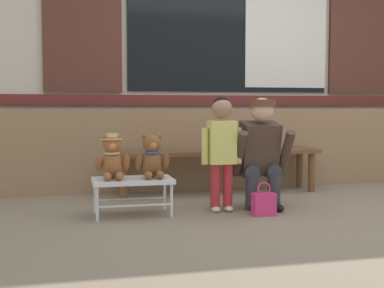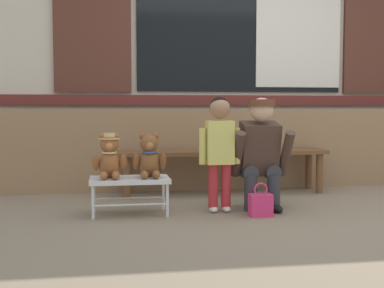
{
  "view_description": "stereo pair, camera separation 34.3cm",
  "coord_description": "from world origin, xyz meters",
  "px_view_note": "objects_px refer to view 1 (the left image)",
  "views": [
    {
      "loc": [
        -1.85,
        -3.87,
        0.87
      ],
      "look_at": [
        -0.8,
        0.44,
        0.55
      ],
      "focal_mm": 47.74,
      "sensor_mm": 36.0,
      "label": 1
    },
    {
      "loc": [
        -1.51,
        -3.94,
        0.87
      ],
      "look_at": [
        -0.8,
        0.44,
        0.55
      ],
      "focal_mm": 47.74,
      "sensor_mm": 36.0,
      "label": 2
    }
  ],
  "objects_px": {
    "small_display_bench": "(133,182)",
    "adult_crouching": "(261,153)",
    "teddy_bear_with_hat": "(112,157)",
    "handbag_on_ground": "(264,203)",
    "teddy_bear_plain": "(152,158)",
    "wooden_bench_long": "(218,157)",
    "child_standing": "(222,141)"
  },
  "relations": [
    {
      "from": "small_display_bench",
      "to": "adult_crouching",
      "type": "distance_m",
      "value": 1.14
    },
    {
      "from": "teddy_bear_with_hat",
      "to": "handbag_on_ground",
      "type": "distance_m",
      "value": 1.27
    },
    {
      "from": "teddy_bear_plain",
      "to": "adult_crouching",
      "type": "relative_size",
      "value": 0.38
    },
    {
      "from": "wooden_bench_long",
      "to": "child_standing",
      "type": "distance_m",
      "value": 0.94
    },
    {
      "from": "adult_crouching",
      "to": "wooden_bench_long",
      "type": "bearing_deg",
      "value": 100.15
    },
    {
      "from": "teddy_bear_with_hat",
      "to": "small_display_bench",
      "type": "bearing_deg",
      "value": -0.77
    },
    {
      "from": "wooden_bench_long",
      "to": "handbag_on_ground",
      "type": "relative_size",
      "value": 7.72
    },
    {
      "from": "adult_crouching",
      "to": "handbag_on_ground",
      "type": "bearing_deg",
      "value": -106.36
    },
    {
      "from": "handbag_on_ground",
      "to": "small_display_bench",
      "type": "bearing_deg",
      "value": 166.17
    },
    {
      "from": "teddy_bear_with_hat",
      "to": "handbag_on_ground",
      "type": "relative_size",
      "value": 1.34
    },
    {
      "from": "child_standing",
      "to": "handbag_on_ground",
      "type": "xyz_separation_m",
      "value": [
        0.28,
        -0.23,
        -0.5
      ]
    },
    {
      "from": "small_display_bench",
      "to": "handbag_on_ground",
      "type": "xyz_separation_m",
      "value": [
        1.03,
        -0.25,
        -0.17
      ]
    },
    {
      "from": "teddy_bear_with_hat",
      "to": "adult_crouching",
      "type": "xyz_separation_m",
      "value": [
        1.28,
        0.05,
        0.01
      ]
    },
    {
      "from": "wooden_bench_long",
      "to": "handbag_on_ground",
      "type": "bearing_deg",
      "value": -87.12
    },
    {
      "from": "teddy_bear_with_hat",
      "to": "teddy_bear_plain",
      "type": "bearing_deg",
      "value": -0.13
    },
    {
      "from": "wooden_bench_long",
      "to": "handbag_on_ground",
      "type": "distance_m",
      "value": 1.16
    },
    {
      "from": "wooden_bench_long",
      "to": "adult_crouching",
      "type": "distance_m",
      "value": 0.84
    },
    {
      "from": "child_standing",
      "to": "adult_crouching",
      "type": "distance_m",
      "value": 0.4
    },
    {
      "from": "small_display_bench",
      "to": "teddy_bear_plain",
      "type": "bearing_deg",
      "value": 0.51
    },
    {
      "from": "small_display_bench",
      "to": "teddy_bear_plain",
      "type": "distance_m",
      "value": 0.25
    },
    {
      "from": "teddy_bear_with_hat",
      "to": "child_standing",
      "type": "xyz_separation_m",
      "value": [
        0.9,
        -0.02,
        0.12
      ]
    },
    {
      "from": "teddy_bear_plain",
      "to": "adult_crouching",
      "type": "height_order",
      "value": "adult_crouching"
    },
    {
      "from": "child_standing",
      "to": "teddy_bear_with_hat",
      "type": "bearing_deg",
      "value": 178.74
    },
    {
      "from": "teddy_bear_plain",
      "to": "child_standing",
      "type": "xyz_separation_m",
      "value": [
        0.58,
        -0.02,
        0.13
      ]
    },
    {
      "from": "wooden_bench_long",
      "to": "child_standing",
      "type": "bearing_deg",
      "value": -104.43
    },
    {
      "from": "small_display_bench",
      "to": "child_standing",
      "type": "distance_m",
      "value": 0.81
    },
    {
      "from": "small_display_bench",
      "to": "wooden_bench_long",
      "type": "bearing_deg",
      "value": 41.83
    },
    {
      "from": "wooden_bench_long",
      "to": "child_standing",
      "type": "xyz_separation_m",
      "value": [
        -0.23,
        -0.89,
        0.22
      ]
    },
    {
      "from": "wooden_bench_long",
      "to": "adult_crouching",
      "type": "xyz_separation_m",
      "value": [
        0.15,
        -0.82,
        0.11
      ]
    },
    {
      "from": "wooden_bench_long",
      "to": "small_display_bench",
      "type": "distance_m",
      "value": 1.31
    },
    {
      "from": "small_display_bench",
      "to": "handbag_on_ground",
      "type": "relative_size",
      "value": 2.35
    },
    {
      "from": "child_standing",
      "to": "wooden_bench_long",
      "type": "bearing_deg",
      "value": 75.57
    }
  ]
}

